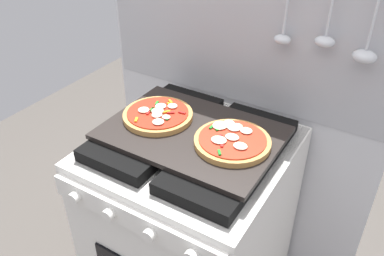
{
  "coord_description": "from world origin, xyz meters",
  "views": [
    {
      "loc": [
        0.54,
        -0.89,
        1.61
      ],
      "look_at": [
        0.0,
        0.0,
        0.93
      ],
      "focal_mm": 37.54,
      "sensor_mm": 36.0,
      "label": 1
    }
  ],
  "objects_px": {
    "baking_tray": "(192,133)",
    "pizza_left": "(158,115)",
    "stove": "(192,234)",
    "pizza_right": "(233,140)"
  },
  "relations": [
    {
      "from": "baking_tray",
      "to": "pizza_left",
      "type": "height_order",
      "value": "pizza_left"
    },
    {
      "from": "stove",
      "to": "pizza_right",
      "type": "relative_size",
      "value": 3.93
    },
    {
      "from": "baking_tray",
      "to": "pizza_right",
      "type": "relative_size",
      "value": 2.36
    },
    {
      "from": "pizza_left",
      "to": "baking_tray",
      "type": "bearing_deg",
      "value": -2.88
    },
    {
      "from": "stove",
      "to": "pizza_right",
      "type": "height_order",
      "value": "pizza_right"
    },
    {
      "from": "pizza_left",
      "to": "pizza_right",
      "type": "height_order",
      "value": "same"
    },
    {
      "from": "pizza_right",
      "to": "baking_tray",
      "type": "bearing_deg",
      "value": -177.64
    },
    {
      "from": "stove",
      "to": "baking_tray",
      "type": "relative_size",
      "value": 1.67
    },
    {
      "from": "stove",
      "to": "baking_tray",
      "type": "bearing_deg",
      "value": 90.0
    },
    {
      "from": "pizza_left",
      "to": "pizza_right",
      "type": "bearing_deg",
      "value": -0.23
    }
  ]
}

